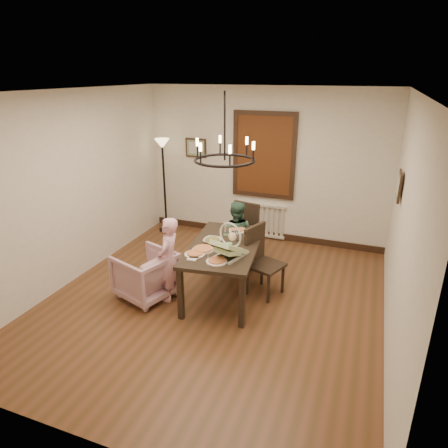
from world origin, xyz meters
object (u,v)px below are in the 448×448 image
Objects in this scene: armchair at (146,275)px; drinking_glass at (234,236)px; chair_far at (240,236)px; elderly_woman at (169,266)px; chair_right at (266,262)px; baby_bouncer at (229,246)px; dining_table at (225,250)px; seated_man at (236,242)px; floor_lamp at (164,187)px.

armchair is 1.36m from drinking_glass.
chair_far reaches higher than elderly_woman.
chair_right reaches higher than drinking_glass.
drinking_glass is at bearing 119.78° from baby_bouncer.
baby_bouncer is 0.55m from drinking_glass.
chair_far is 2.16× the size of baby_bouncer.
armchair is at bearing -149.39° from drinking_glass.
baby_bouncer reaches higher than elderly_woman.
baby_bouncer is (0.20, -0.36, 0.24)m from dining_table.
drinking_glass is at bearing -66.05° from chair_far.
dining_table is at bearing -72.59° from chair_far.
baby_bouncer is at bearing -76.87° from drinking_glass.
dining_table is 0.47m from baby_bouncer.
dining_table is 0.80m from elderly_woman.
chair_far reaches higher than chair_right.
dining_table is 1.81× the size of seated_man.
chair_right is at bearing 110.26° from elderly_woman.
chair_far is 1.05× the size of elderly_woman.
seated_man reaches higher than drinking_glass.
chair_right is (0.55, 0.20, -0.17)m from dining_table.
seated_man is 1.97× the size of baby_bouncer.
chair_right is 0.86m from seated_man.
floor_lamp is at bearing 75.62° from chair_right.
armchair is 1.35m from baby_bouncer.
baby_bouncer is (-0.35, -0.55, 0.42)m from chair_right.
elderly_woman is at bearing 54.83° from seated_man.
dining_table is 0.97× the size of floor_lamp.
chair_right reaches higher than elderly_woman.
dining_table is at bearing -43.89° from floor_lamp.
chair_right is 3.06m from floor_lamp.
chair_far is 1.09× the size of seated_man.
baby_bouncer is (0.86, 0.04, 0.42)m from elderly_woman.
drinking_glass is 2.67m from floor_lamp.
elderly_woman is (0.35, 0.07, 0.16)m from armchair.
dining_table is 0.61m from chair_right.
chair_right is 0.58m from drinking_glass.
chair_far is at bearing 60.61° from chair_right.
seated_man reaches higher than dining_table.
baby_bouncer reaches higher than seated_man.
seated_man reaches higher than armchair.
floor_lamp reaches higher than elderly_woman.
armchair is 1.53× the size of baby_bouncer.
chair_far is 2.15m from floor_lamp.
seated_man is at bearing 90.08° from dining_table.
elderly_woman is 0.96m from baby_bouncer.
elderly_woman is 2.06× the size of baby_bouncer.
floor_lamp is (-2.04, 1.72, 0.06)m from drinking_glass.
chair_far reaches higher than drinking_glass.
floor_lamp is (-1.87, 1.13, 0.42)m from seated_man.
dining_table is 2.74m from floor_lamp.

